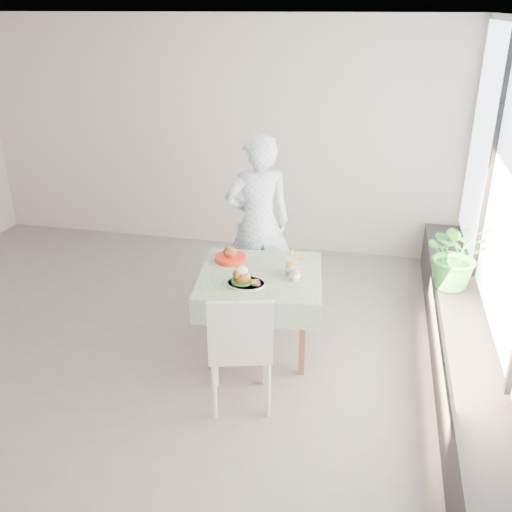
% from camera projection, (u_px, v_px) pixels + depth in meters
% --- Properties ---
extents(floor, '(6.00, 6.00, 0.00)m').
position_uv_depth(floor, '(144.00, 340.00, 5.32)').
color(floor, slate).
rests_on(floor, ground).
extents(ceiling, '(6.00, 6.00, 0.00)m').
position_uv_depth(ceiling, '(114.00, 15.00, 4.19)').
color(ceiling, white).
rests_on(ceiling, ground).
extents(wall_back, '(6.00, 0.02, 2.80)m').
position_uv_depth(wall_back, '(215.00, 136.00, 6.99)').
color(wall_back, beige).
rests_on(wall_back, ground).
extents(window_ledge, '(0.40, 4.80, 0.50)m').
position_uv_depth(window_ledge, '(461.00, 354.00, 4.67)').
color(window_ledge, black).
rests_on(window_ledge, ground).
extents(cafe_table, '(1.17, 1.17, 0.74)m').
position_uv_depth(cafe_table, '(260.00, 303.00, 5.04)').
color(cafe_table, brown).
rests_on(cafe_table, ground).
extents(chair_far, '(0.56, 0.56, 0.88)m').
position_uv_depth(chair_far, '(262.00, 282.00, 5.83)').
color(chair_far, white).
rests_on(chair_far, ground).
extents(chair_near, '(0.57, 0.57, 0.99)m').
position_uv_depth(chair_near, '(241.00, 369.00, 4.38)').
color(chair_near, white).
rests_on(chair_near, ground).
extents(diner, '(0.77, 0.66, 1.79)m').
position_uv_depth(diner, '(258.00, 224.00, 5.61)').
color(diner, '#90B8E7').
rests_on(diner, ground).
extents(main_dish, '(0.32, 0.32, 0.16)m').
position_uv_depth(main_dish, '(244.00, 279.00, 4.71)').
color(main_dish, white).
rests_on(main_dish, cafe_table).
extents(juice_cup_orange, '(0.10, 0.10, 0.29)m').
position_uv_depth(juice_cup_orange, '(291.00, 267.00, 4.89)').
color(juice_cup_orange, white).
rests_on(juice_cup_orange, cafe_table).
extents(juice_cup_lemonade, '(0.09, 0.09, 0.25)m').
position_uv_depth(juice_cup_lemonade, '(295.00, 274.00, 4.78)').
color(juice_cup_lemonade, white).
rests_on(juice_cup_lemonade, cafe_table).
extents(second_dish, '(0.29, 0.29, 0.14)m').
position_uv_depth(second_dish, '(230.00, 257.00, 5.16)').
color(second_dish, red).
rests_on(second_dish, cafe_table).
extents(potted_plant, '(0.67, 0.60, 0.66)m').
position_uv_depth(potted_plant, '(457.00, 254.00, 5.10)').
color(potted_plant, '#2D842C').
rests_on(potted_plant, window_ledge).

